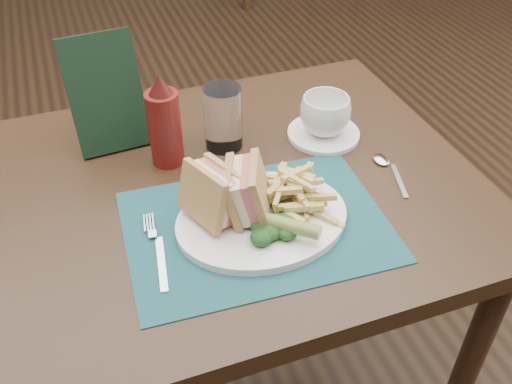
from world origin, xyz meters
TOP-DOWN VIEW (x-y plane):
  - floor at (0.00, 0.00)m, footprint 7.00×7.00m
  - table_main at (0.00, -0.50)m, footprint 0.90×0.75m
  - placemat at (-0.01, -0.63)m, footprint 0.46×0.34m
  - plate at (0.00, -0.63)m, footprint 0.31×0.25m
  - sandwich_half_a at (-0.09, -0.61)m, footprint 0.11×0.12m
  - sandwich_half_b at (-0.04, -0.60)m, footprint 0.11×0.12m
  - kale_garnish at (0.02, -0.68)m, footprint 0.11×0.08m
  - pickle_spear at (0.02, -0.68)m, footprint 0.11×0.10m
  - fries_pile at (0.07, -0.61)m, footprint 0.18×0.20m
  - fork at (-0.18, -0.63)m, footprint 0.06×0.17m
  - spoon at (0.29, -0.58)m, footprint 0.07×0.15m
  - saucer at (0.22, -0.42)m, footprint 0.18×0.18m
  - coffee_cup at (0.22, -0.42)m, footprint 0.14×0.14m
  - drinking_glass at (0.01, -0.38)m, footprint 0.08×0.08m
  - ketchup_bottle at (-0.10, -0.39)m, footprint 0.08×0.08m
  - check_presenter at (-0.19, -0.29)m, footprint 0.15×0.10m

SIDE VIEW (x-z plane):
  - floor at x=0.00m, z-range 0.00..0.00m
  - table_main at x=0.00m, z-range 0.00..0.75m
  - placemat at x=-0.01m, z-range 0.75..0.75m
  - spoon at x=0.29m, z-range 0.75..0.76m
  - saucer at x=0.22m, z-range 0.75..0.76m
  - fork at x=-0.18m, z-range 0.75..0.76m
  - plate at x=0.00m, z-range 0.75..0.77m
  - kale_garnish at x=0.02m, z-range 0.77..0.79m
  - pickle_spear at x=0.02m, z-range 0.77..0.80m
  - fries_pile at x=0.07m, z-range 0.77..0.83m
  - coffee_cup at x=0.22m, z-range 0.76..0.84m
  - drinking_glass at x=0.01m, z-range 0.75..0.88m
  - sandwich_half_a at x=-0.09m, z-range 0.77..0.87m
  - sandwich_half_b at x=-0.04m, z-range 0.77..0.87m
  - ketchup_bottle at x=-0.10m, z-range 0.75..0.94m
  - check_presenter at x=-0.19m, z-range 0.75..0.97m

